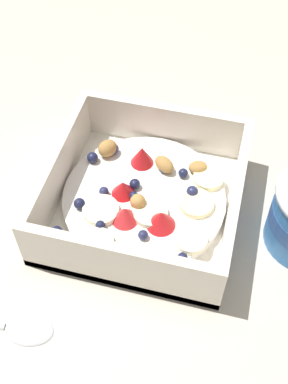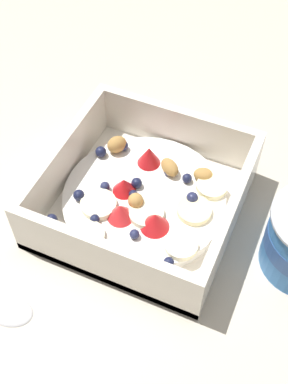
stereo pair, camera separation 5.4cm
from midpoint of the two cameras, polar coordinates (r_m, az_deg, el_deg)
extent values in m
plane|color=beige|center=(0.56, 4.26, -1.80)|extent=(2.40, 2.40, 0.00)
cube|color=white|center=(0.56, 2.76, -1.75)|extent=(0.20, 0.20, 0.01)
cube|color=white|center=(0.56, -6.31, 3.23)|extent=(0.20, 0.01, 0.07)
cube|color=white|center=(0.52, 12.74, -3.26)|extent=(0.20, 0.01, 0.07)
cube|color=white|center=(0.60, 6.38, 6.82)|extent=(0.01, 0.18, 0.07)
cube|color=white|center=(0.48, -1.45, -8.17)|extent=(0.01, 0.18, 0.07)
cylinder|color=white|center=(0.55, 2.80, -1.04)|extent=(0.18, 0.18, 0.01)
cylinder|color=#F4EAB7|center=(0.56, 10.53, 0.44)|extent=(0.04, 0.04, 0.01)
cylinder|color=#F7EFC6|center=(0.51, -3.30, -5.16)|extent=(0.03, 0.03, 0.01)
cylinder|color=beige|center=(0.53, 8.66, -2.28)|extent=(0.05, 0.05, 0.01)
cylinder|color=#F7EFC6|center=(0.53, -2.37, -1.62)|extent=(0.04, 0.04, 0.01)
cylinder|color=#F7EFC6|center=(0.53, 2.71, -2.46)|extent=(0.05, 0.05, 0.01)
cylinder|color=#F7EFC6|center=(0.51, 7.34, -6.29)|extent=(0.05, 0.05, 0.01)
cone|color=red|center=(0.52, 0.21, -2.44)|extent=(0.03, 0.03, 0.02)
cone|color=red|center=(0.51, 4.27, -3.52)|extent=(0.03, 0.03, 0.02)
cone|color=red|center=(0.57, 3.31, 4.03)|extent=(0.03, 0.03, 0.02)
cone|color=red|center=(0.54, 0.52, 0.59)|extent=(0.03, 0.03, 0.02)
sphere|color=#23284C|center=(0.51, 2.12, -5.13)|extent=(0.01, 0.01, 0.01)
sphere|color=#191E3D|center=(0.52, -2.72, -3.30)|extent=(0.01, 0.01, 0.01)
sphere|color=#191E3D|center=(0.54, 1.63, -0.47)|extent=(0.01, 0.01, 0.01)
sphere|color=#23284C|center=(0.58, 0.19, 5.20)|extent=(0.01, 0.01, 0.01)
sphere|color=#191E3D|center=(0.56, 7.72, 1.40)|extent=(0.01, 0.01, 0.01)
sphere|color=#191E3D|center=(0.58, -2.33, 4.48)|extent=(0.01, 0.01, 0.01)
sphere|color=#191E3D|center=(0.52, -7.66, -3.35)|extent=(0.01, 0.01, 0.01)
sphere|color=#191E3D|center=(0.54, -4.66, -0.54)|extent=(0.01, 0.01, 0.01)
sphere|color=#23284C|center=(0.54, -1.69, 0.47)|extent=(0.01, 0.01, 0.01)
sphere|color=navy|center=(0.56, 5.41, 2.31)|extent=(0.01, 0.01, 0.01)
sphere|color=#191E3D|center=(0.49, 6.00, -8.24)|extent=(0.01, 0.01, 0.01)
sphere|color=#23284C|center=(0.54, 8.40, -0.84)|extent=(0.01, 0.01, 0.01)
sphere|color=#191E3D|center=(0.55, 1.92, 0.80)|extent=(0.01, 0.01, 0.01)
ellipsoid|color=#AD7F42|center=(0.56, 9.52, 1.85)|extent=(0.02, 0.03, 0.01)
ellipsoid|color=#AD7F42|center=(0.58, -0.47, 5.32)|extent=(0.03, 0.03, 0.02)
ellipsoid|color=tan|center=(0.53, 1.95, -1.19)|extent=(0.02, 0.02, 0.02)
ellipsoid|color=#AD7F42|center=(0.56, 6.13, 2.54)|extent=(0.03, 0.03, 0.02)
ellipsoid|color=silver|center=(0.51, -12.26, -13.23)|extent=(0.04, 0.05, 0.01)
camera|label=1|loc=(0.03, -87.13, 3.68)|focal=46.53mm
camera|label=2|loc=(0.03, 92.87, -3.68)|focal=46.53mm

